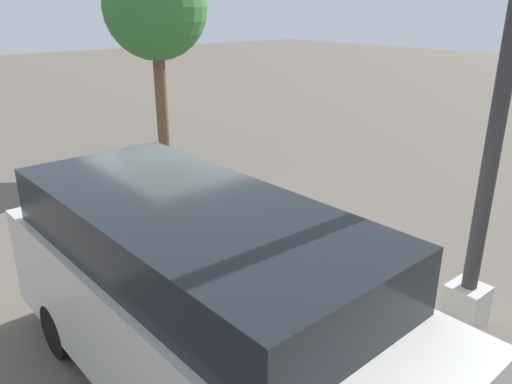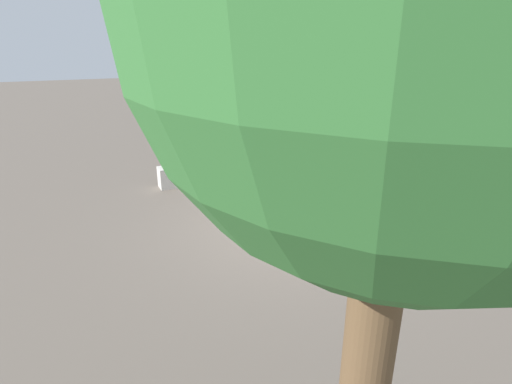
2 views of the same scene
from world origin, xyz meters
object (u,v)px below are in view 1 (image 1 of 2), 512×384
object	(u,v)px
lamp_post	(487,181)
street_tree	(155,9)
parking_meter_near	(233,200)
parked_van	(198,296)

from	to	relation	value
lamp_post	street_tree	xyz separation A→B (m)	(-8.70, 0.71, 1.82)
parking_meter_near	lamp_post	distance (m)	3.42
lamp_post	street_tree	distance (m)	8.91
parking_meter_near	lamp_post	size ratio (longest dim) A/B	0.28
lamp_post	street_tree	size ratio (longest dim) A/B	1.08
parked_van	street_tree	xyz separation A→B (m)	(-7.52, 3.93, 2.60)
parking_meter_near	street_tree	size ratio (longest dim) A/B	0.31
parking_meter_near	street_tree	distance (m)	6.59
parking_meter_near	street_tree	xyz separation A→B (m)	(-5.68, 2.09, 2.61)
lamp_post	parked_van	size ratio (longest dim) A/B	1.04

